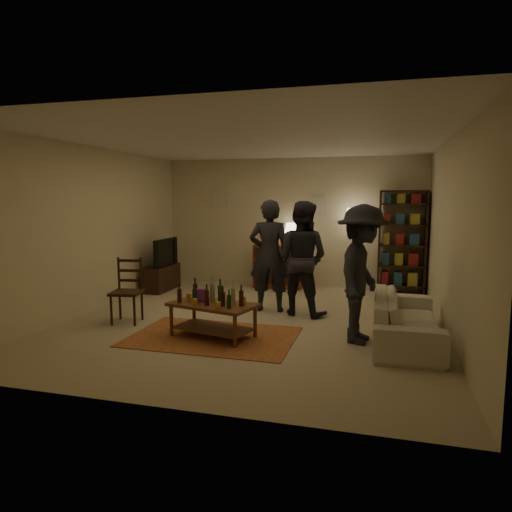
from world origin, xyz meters
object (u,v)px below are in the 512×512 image
at_px(tv_stand, 161,271).
at_px(sofa, 406,318).
at_px(bookshelf, 402,241).
at_px(coffee_table, 213,307).
at_px(person_left, 269,256).
at_px(dresser, 279,265).
at_px(person_by_sofa, 362,274).
at_px(dining_chair, 128,288).
at_px(floor_lamp, 353,221).
at_px(person_right, 302,258).

relative_size(tv_stand, sofa, 0.51).
bearing_deg(bookshelf, coffee_table, -124.64).
height_order(sofa, person_left, person_left).
xyz_separation_m(dresser, person_by_sofa, (1.82, -3.30, 0.42)).
bearing_deg(dresser, person_left, -82.06).
bearing_deg(sofa, person_by_sofa, 108.37).
height_order(tv_stand, person_left, person_left).
bearing_deg(dresser, coffee_table, -91.75).
distance_m(dining_chair, floor_lamp, 4.54).
bearing_deg(floor_lamp, dining_chair, -134.70).
bearing_deg(floor_lamp, sofa, -73.77).
height_order(coffee_table, floor_lamp, floor_lamp).
xyz_separation_m(bookshelf, sofa, (-0.05, -3.18, -0.73)).
xyz_separation_m(tv_stand, floor_lamp, (3.76, 0.85, 1.03)).
distance_m(sofa, person_left, 2.46).
relative_size(dresser, person_right, 0.75).
bearing_deg(tv_stand, sofa, -25.34).
distance_m(coffee_table, person_right, 1.86).
xyz_separation_m(coffee_table, person_left, (0.39, 1.62, 0.51)).
distance_m(dresser, sofa, 3.93).
xyz_separation_m(bookshelf, floor_lamp, (-0.93, -0.13, 0.38)).
bearing_deg(dresser, floor_lamp, -2.41).
height_order(person_right, person_by_sofa, person_right).
bearing_deg(dining_chair, tv_stand, 94.10).
xyz_separation_m(sofa, person_left, (-2.11, 1.11, 0.62)).
bearing_deg(dining_chair, dresser, 52.19).
bearing_deg(coffee_table, sofa, 11.49).
xyz_separation_m(floor_lamp, person_by_sofa, (0.31, -3.24, -0.52)).
relative_size(tv_stand, person_by_sofa, 0.59).
relative_size(dining_chair, dresser, 0.73).
bearing_deg(tv_stand, person_by_sofa, -30.42).
height_order(tv_stand, person_by_sofa, person_by_sofa).
bearing_deg(person_right, dresser, -51.99).
xyz_separation_m(dining_chair, person_right, (2.45, 1.14, 0.39)).
height_order(floor_lamp, sofa, floor_lamp).
distance_m(coffee_table, floor_lamp, 4.04).
bearing_deg(dining_chair, bookshelf, 27.96).
xyz_separation_m(dresser, person_right, (0.83, -2.09, 0.44)).
bearing_deg(person_right, floor_lamp, -92.03).
xyz_separation_m(floor_lamp, person_left, (-1.22, -1.94, -0.49)).
height_order(tv_stand, floor_lamp, floor_lamp).
distance_m(person_left, person_by_sofa, 2.01).
relative_size(sofa, person_right, 1.14).
bearing_deg(sofa, floor_lamp, 16.23).
height_order(coffee_table, dresser, dresser).
bearing_deg(person_by_sofa, person_left, 59.08).
xyz_separation_m(dining_chair, tv_stand, (-0.63, 2.31, -0.14)).
distance_m(tv_stand, person_left, 2.81).
distance_m(floor_lamp, sofa, 3.37).
height_order(dresser, person_left, person_left).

